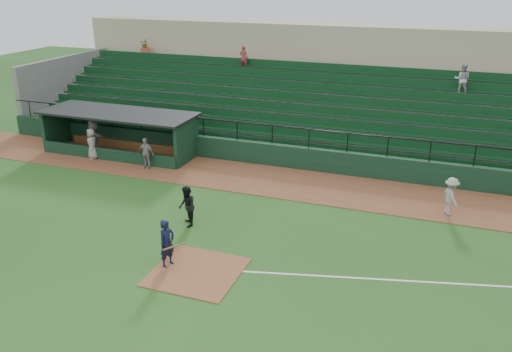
% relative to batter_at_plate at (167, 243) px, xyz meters
% --- Properties ---
extents(ground, '(90.00, 90.00, 0.00)m').
position_rel_batter_at_plate_xyz_m(ground, '(1.14, 0.95, -0.89)').
color(ground, '#23501A').
rests_on(ground, ground).
extents(warning_track, '(40.00, 4.00, 0.03)m').
position_rel_batter_at_plate_xyz_m(warning_track, '(1.14, 8.95, -0.88)').
color(warning_track, brown).
rests_on(warning_track, ground).
extents(home_plate_dirt, '(3.00, 3.00, 0.03)m').
position_rel_batter_at_plate_xyz_m(home_plate_dirt, '(1.14, -0.05, -0.88)').
color(home_plate_dirt, brown).
rests_on(home_plate_dirt, ground).
extents(foul_line, '(17.49, 4.44, 0.01)m').
position_rel_batter_at_plate_xyz_m(foul_line, '(9.14, 2.15, -0.89)').
color(foul_line, white).
rests_on(foul_line, ground).
extents(stadium_structure, '(38.00, 13.08, 6.40)m').
position_rel_batter_at_plate_xyz_m(stadium_structure, '(1.14, 17.41, 1.41)').
color(stadium_structure, black).
rests_on(stadium_structure, ground).
extents(dugout, '(8.90, 3.20, 2.42)m').
position_rel_batter_at_plate_xyz_m(dugout, '(-8.61, 10.51, 0.44)').
color(dugout, black).
rests_on(dugout, ground).
extents(batter_at_plate, '(1.09, 0.75, 1.78)m').
position_rel_batter_at_plate_xyz_m(batter_at_plate, '(0.00, 0.00, 0.00)').
color(batter_at_plate, black).
rests_on(batter_at_plate, ground).
extents(umpire, '(1.00, 1.05, 1.72)m').
position_rel_batter_at_plate_xyz_m(umpire, '(-0.81, 3.08, -0.03)').
color(umpire, black).
rests_on(umpire, ground).
extents(runner, '(1.05, 1.23, 1.66)m').
position_rel_batter_at_plate_xyz_m(runner, '(9.25, 7.88, -0.03)').
color(runner, '#A49E99').
rests_on(runner, warning_track).
extents(dugout_player_a, '(1.00, 0.49, 1.66)m').
position_rel_batter_at_plate_xyz_m(dugout_player_a, '(-5.92, 8.36, -0.03)').
color(dugout_player_a, gray).
rests_on(dugout_player_a, warning_track).
extents(dugout_player_b, '(0.97, 0.99, 1.72)m').
position_rel_batter_at_plate_xyz_m(dugout_player_b, '(-9.50, 8.67, 0.00)').
color(dugout_player_b, gray).
rests_on(dugout_player_b, warning_track).
extents(dugout_player_c, '(1.75, 1.47, 1.89)m').
position_rel_batter_at_plate_xyz_m(dugout_player_c, '(-10.18, 9.80, 0.09)').
color(dugout_player_c, '#A19B97').
rests_on(dugout_player_c, warning_track).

